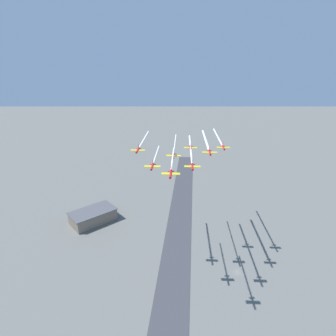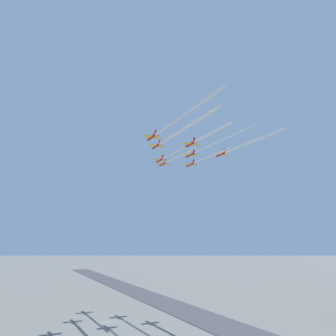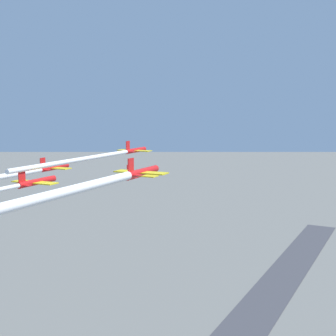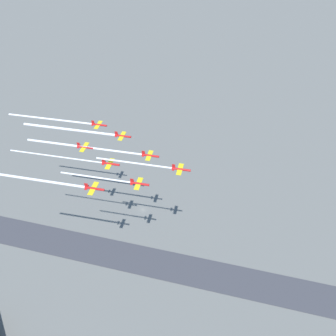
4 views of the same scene
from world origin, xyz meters
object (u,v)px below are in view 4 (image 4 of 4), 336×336
jet_0 (180,169)px  jet_5 (94,188)px  jet_1 (150,156)px  jet_7 (85,147)px  jet_6 (99,125)px  jet_3 (122,136)px  jet_4 (110,164)px  jet_2 (139,184)px

jet_0 → jet_5: (9.43, 39.27, 0.33)m
jet_1 → jet_7: 34.81m
jet_0 → jet_1: jet_0 is taller
jet_5 → jet_6: jet_5 is taller
jet_6 → jet_5: bearing=18.8°
jet_3 → jet_4: 20.61m
jet_1 → jet_2: bearing=-0.0°
jet_6 → jet_7: jet_6 is taller
jet_0 → jet_2: jet_0 is taller
jet_1 → jet_5: (-10.03, 33.85, 2.99)m
jet_3 → jet_5: 40.96m
jet_3 → jet_6: jet_3 is taller
jet_5 → jet_6: 54.13m
jet_4 → jet_7: 20.19m
jet_0 → jet_1: size_ratio=1.00×
jet_3 → jet_4: jet_3 is taller
jet_5 → jet_7: size_ratio=1.00×
jet_3 → jet_6: (19.45, 5.42, -1.89)m
jet_0 → jet_4: bearing=-90.0°
jet_1 → jet_5: jet_5 is taller
jet_0 → jet_7: bearing=-101.1°
jet_2 → jet_5: jet_5 is taller
jet_1 → jet_5: 35.43m
jet_0 → jet_4: jet_0 is taller
jet_1 → jet_0: bearing=59.5°
jet_5 → jet_6: bearing=-161.2°
jet_0 → jet_1: bearing=-120.5°
jet_7 → jet_0: bearing=78.9°
jet_4 → jet_1: bearing=120.5°
jet_0 → jet_6: 60.62m
jet_3 → jet_4: size_ratio=1.00×
jet_6 → jet_2: bearing=40.4°
jet_7 → jet_4: bearing=59.5°
jet_2 → jet_4: 20.20m
jet_0 → jet_3: jet_0 is taller
jet_0 → jet_5: size_ratio=1.00×
jet_3 → jet_5: bearing=0.0°
jet_4 → jet_5: (-14.74, 14.22, 2.90)m
jet_4 → jet_0: bearing=90.0°
jet_0 → jet_4: 34.91m
jet_0 → jet_7: size_ratio=1.00×
jet_3 → jet_5: size_ratio=1.00×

